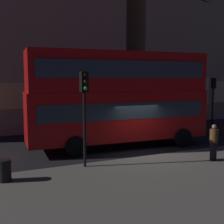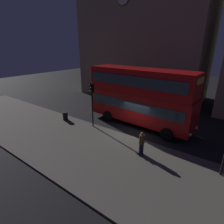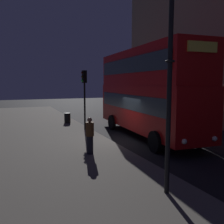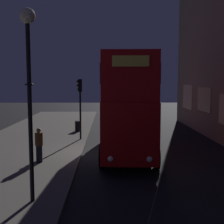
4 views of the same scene
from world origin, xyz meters
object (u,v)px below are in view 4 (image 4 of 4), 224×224
(litter_bin, at_px, (78,126))
(street_lamp, at_px, (29,63))
(double_decker_bus, at_px, (129,100))
(traffic_light_near_kerb, at_px, (80,96))
(pedestrian, at_px, (39,145))

(litter_bin, bearing_deg, street_lamp, -0.61)
(double_decker_bus, distance_m, traffic_light_near_kerb, 4.38)
(litter_bin, bearing_deg, double_decker_bus, 29.11)
(double_decker_bus, relative_size, traffic_light_near_kerb, 2.55)
(traffic_light_near_kerb, relative_size, pedestrian, 2.42)
(street_lamp, relative_size, litter_bin, 7.68)
(traffic_light_near_kerb, height_order, street_lamp, street_lamp)
(street_lamp, bearing_deg, traffic_light_near_kerb, 176.61)
(street_lamp, bearing_deg, double_decker_bus, 153.66)
(traffic_light_near_kerb, bearing_deg, street_lamp, -9.36)
(double_decker_bus, height_order, traffic_light_near_kerb, double_decker_bus)
(traffic_light_near_kerb, height_order, pedestrian, traffic_light_near_kerb)
(traffic_light_near_kerb, distance_m, street_lamp, 10.76)
(traffic_light_near_kerb, xyz_separation_m, litter_bin, (-3.34, -0.48, -2.54))
(street_lamp, distance_m, pedestrian, 6.09)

